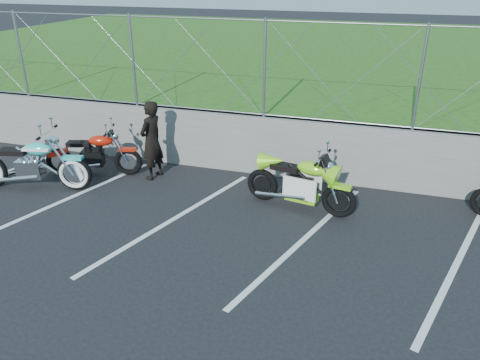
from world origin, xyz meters
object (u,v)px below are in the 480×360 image
(cruiser_turquoise, at_px, (33,166))
(person_standing, at_px, (151,141))
(naked_orange, at_px, (95,156))
(sportbike_green, at_px, (301,185))

(cruiser_turquoise, relative_size, person_standing, 1.46)
(cruiser_turquoise, xyz_separation_m, naked_orange, (0.81, 0.98, -0.05))
(naked_orange, bearing_deg, cruiser_turquoise, -146.54)
(cruiser_turquoise, bearing_deg, sportbike_green, -4.90)
(cruiser_turquoise, distance_m, sportbike_green, 5.46)
(person_standing, bearing_deg, naked_orange, -67.40)
(sportbike_green, distance_m, person_standing, 3.37)
(sportbike_green, bearing_deg, naked_orange, -172.53)
(naked_orange, bearing_deg, person_standing, -5.96)
(cruiser_turquoise, distance_m, person_standing, 2.45)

